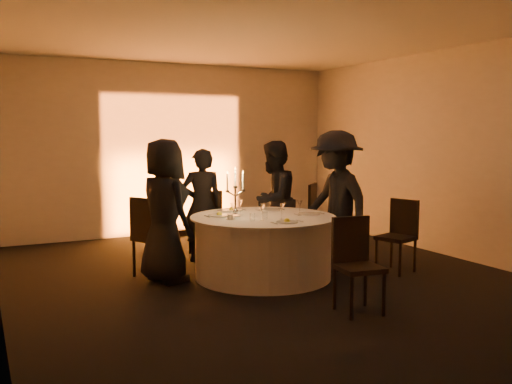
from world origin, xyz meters
name	(u,v)px	position (x,y,z in m)	size (l,w,h in m)	color
floor	(263,277)	(0.00, 0.00, 0.00)	(7.00, 7.00, 0.00)	black
ceiling	(263,31)	(0.00, 0.00, 3.00)	(7.00, 7.00, 0.00)	silver
wall_back	(173,149)	(0.00, 3.50, 1.50)	(7.00, 7.00, 0.00)	#B6B1A9
wall_front	(499,177)	(0.00, -3.50, 1.50)	(7.00, 7.00, 0.00)	#B6B1A9
wall_right	(447,153)	(3.00, 0.00, 1.50)	(7.00, 7.00, 0.00)	#B6B1A9
uplighter_fixture	(180,233)	(0.00, 3.20, 0.05)	(0.25, 0.12, 0.10)	black
banquet_table	(263,247)	(0.00, 0.00, 0.38)	(1.80, 1.80, 0.77)	black
chair_left	(150,232)	(-1.25, 0.62, 0.57)	(0.60, 0.60, 1.00)	black
chair_back_left	(206,219)	(-0.21, 1.42, 0.55)	(0.48, 0.48, 0.97)	black
chair_back_right	(305,213)	(1.28, 1.13, 0.58)	(0.64, 0.64, 1.03)	black
chair_right	(399,231)	(1.73, -0.50, 0.52)	(0.51, 0.51, 0.93)	black
chair_front	(355,259)	(0.23, -1.60, 0.53)	(0.46, 0.47, 0.95)	black
guest_left	(165,211)	(-1.15, 0.34, 0.86)	(0.84, 0.55, 1.73)	black
guest_back_left	(202,205)	(-0.35, 1.19, 0.79)	(0.57, 0.38, 1.58)	black
guest_back_right	(273,200)	(0.62, 0.89, 0.84)	(0.82, 0.64, 1.68)	black
guest_right	(336,200)	(1.05, -0.04, 0.91)	(1.18, 0.68, 1.83)	black
plate_left	(219,215)	(-0.48, 0.25, 0.79)	(0.36, 0.29, 0.08)	silver
plate_back_left	(232,209)	(-0.15, 0.62, 0.79)	(0.36, 0.29, 0.08)	silver
plate_back_right	(270,210)	(0.32, 0.43, 0.78)	(0.35, 0.28, 0.01)	silver
plate_right	(309,214)	(0.59, -0.13, 0.78)	(0.36, 0.28, 0.01)	silver
plate_front	(287,221)	(0.01, -0.58, 0.79)	(0.36, 0.25, 0.08)	silver
coffee_cup	(230,217)	(-0.48, -0.08, 0.80)	(0.11, 0.11, 0.07)	silver
candelabra	(235,199)	(-0.33, 0.10, 0.98)	(0.26, 0.12, 0.62)	silver
wine_glass_a	(300,205)	(0.43, -0.16, 0.91)	(0.07, 0.07, 0.19)	silver
wine_glass_b	(240,204)	(-0.22, 0.20, 0.91)	(0.07, 0.07, 0.19)	silver
wine_glass_c	(262,209)	(-0.18, -0.32, 0.91)	(0.07, 0.07, 0.19)	silver
wine_glass_d	(233,207)	(-0.42, -0.02, 0.91)	(0.07, 0.07, 0.19)	silver
wine_glass_e	(282,208)	(0.07, -0.34, 0.91)	(0.07, 0.07, 0.19)	silver
tumbler_a	(265,215)	(-0.09, -0.23, 0.82)	(0.07, 0.07, 0.09)	silver
tumbler_b	(252,217)	(-0.29, -0.30, 0.82)	(0.07, 0.07, 0.09)	silver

